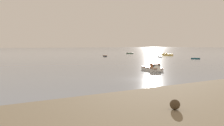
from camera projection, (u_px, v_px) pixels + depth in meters
name	position (u px, v px, depth m)	size (l,w,h in m)	color
ground_plane	(143.00, 79.00, 32.43)	(800.00, 800.00, 0.00)	gray
tidal_rock_near	(175.00, 104.00, 16.59)	(0.71, 0.71, 0.71)	#493A28
motorboat_moored_0	(166.00, 55.00, 107.59)	(5.57, 3.49, 1.81)	gold
motorboat_moored_2	(154.00, 69.00, 42.39)	(2.95, 5.66, 2.05)	white
rowboat_moored_0	(105.00, 56.00, 99.30)	(1.71, 3.62, 0.55)	black
rowboat_moored_1	(130.00, 53.00, 133.95)	(4.13, 3.73, 0.66)	#23602D
rowboat_moored_2	(195.00, 58.00, 80.90)	(2.33, 3.28, 0.49)	#197084
rowboat_moored_5	(160.00, 57.00, 92.27)	(4.06, 4.73, 0.74)	white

